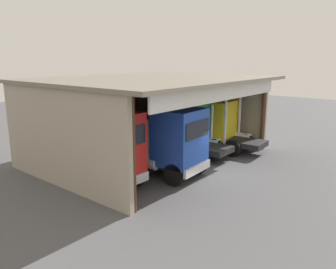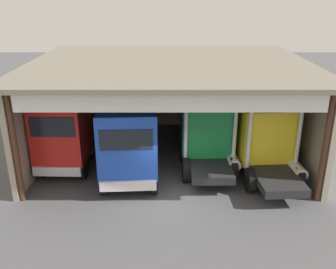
{
  "view_description": "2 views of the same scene",
  "coord_description": "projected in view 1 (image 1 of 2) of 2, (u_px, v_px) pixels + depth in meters",
  "views": [
    {
      "loc": [
        -15.31,
        -9.04,
        6.27
      ],
      "look_at": [
        0.0,
        3.43,
        1.72
      ],
      "focal_mm": 35.74,
      "sensor_mm": 36.0,
      "label": 1
    },
    {
      "loc": [
        -0.08,
        -13.77,
        8.41
      ],
      "look_at": [
        0.0,
        3.43,
        1.72
      ],
      "focal_mm": 40.17,
      "sensor_mm": 36.0,
      "label": 2
    }
  ],
  "objects": [
    {
      "name": "workshop_shed",
      "position": [
        141.0,
        101.0,
        21.22
      ],
      "size": [
        13.63,
        10.9,
        5.11
      ],
      "color": "#9E937F",
      "rests_on": "ground"
    },
    {
      "name": "oil_drum",
      "position": [
        54.0,
        156.0,
        20.24
      ],
      "size": [
        0.58,
        0.58,
        0.87
      ],
      "primitive_type": "cylinder",
      "color": "#B21E19",
      "rests_on": "ground"
    },
    {
      "name": "truck_red_yard_outside",
      "position": [
        109.0,
        150.0,
        16.05
      ],
      "size": [
        2.51,
        4.83,
        3.78
      ],
      "rotation": [
        0.0,
        0.0,
        3.11
      ],
      "color": "red",
      "rests_on": "ground"
    },
    {
      "name": "tool_cart",
      "position": [
        53.0,
        156.0,
        20.15
      ],
      "size": [
        0.9,
        0.6,
        1.0
      ],
      "primitive_type": "cube",
      "color": "red",
      "rests_on": "ground"
    },
    {
      "name": "truck_blue_center_left_bay",
      "position": [
        176.0,
        142.0,
        17.56
      ],
      "size": [
        2.81,
        4.31,
        3.72
      ],
      "rotation": [
        0.0,
        0.0,
        3.2
      ],
      "color": "#1E47B7",
      "rests_on": "ground"
    },
    {
      "name": "ground_plane",
      "position": [
        216.0,
        173.0,
        18.54
      ],
      "size": [
        80.0,
        80.0,
        0.0
      ],
      "primitive_type": "plane",
      "color": "#4C4C4F",
      "rests_on": "ground"
    },
    {
      "name": "truck_green_center_right_bay",
      "position": [
        187.0,
        125.0,
        21.53
      ],
      "size": [
        2.71,
        4.58,
        3.81
      ],
      "rotation": [
        0.0,
        0.0,
        0.02
      ],
      "color": "#197F3D",
      "rests_on": "ground"
    },
    {
      "name": "truck_yellow_center_bay",
      "position": [
        220.0,
        124.0,
        23.11
      ],
      "size": [
        2.82,
        4.83,
        3.67
      ],
      "rotation": [
        0.0,
        0.0,
        0.06
      ],
      "color": "yellow",
      "rests_on": "ground"
    }
  ]
}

